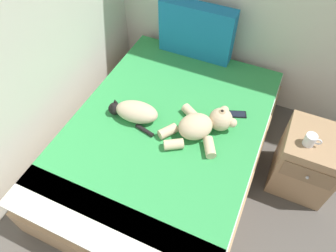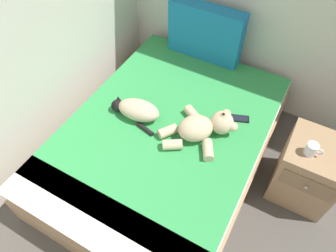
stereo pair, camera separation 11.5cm
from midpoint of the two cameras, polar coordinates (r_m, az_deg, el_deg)
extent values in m
cube|color=#9E7A56|center=(2.66, -1.67, -4.64)|extent=(1.49, 2.08, 0.30)
cube|color=white|center=(2.47, -1.79, -1.53)|extent=(1.45, 2.02, 0.17)
cube|color=green|center=(2.43, -1.21, 0.88)|extent=(1.43, 1.87, 0.02)
cube|color=silver|center=(2.04, -12.99, -17.81)|extent=(1.43, 0.33, 0.02)
cube|color=#1972AD|center=(2.90, 4.12, 17.15)|extent=(0.68, 0.15, 0.50)
ellipsoid|color=#C6B293|center=(2.40, -7.19, 2.58)|extent=(0.36, 0.23, 0.15)
sphere|color=black|center=(2.48, -11.19, 3.13)|extent=(0.10, 0.10, 0.10)
cone|color=black|center=(2.43, -11.66, 3.59)|extent=(0.04, 0.04, 0.04)
cone|color=black|center=(2.46, -11.13, 4.49)|extent=(0.04, 0.04, 0.04)
cylinder|color=black|center=(2.35, -5.74, -0.85)|extent=(0.16, 0.07, 0.03)
ellipsoid|color=black|center=(2.49, -8.74, 2.85)|extent=(0.11, 0.07, 0.04)
ellipsoid|color=beige|center=(2.27, 3.67, -0.13)|extent=(0.34, 0.33, 0.18)
sphere|color=beige|center=(2.34, 8.36, 1.19)|extent=(0.18, 0.18, 0.18)
sphere|color=tan|center=(2.29, 8.53, 2.17)|extent=(0.07, 0.07, 0.07)
sphere|color=black|center=(2.27, 8.62, 2.67)|extent=(0.02, 0.02, 0.02)
sphere|color=beige|center=(2.39, 9.06, 2.85)|extent=(0.07, 0.07, 0.07)
sphere|color=beige|center=(2.32, 10.46, 0.53)|extent=(0.07, 0.07, 0.07)
cylinder|color=beige|center=(2.42, 2.91, 2.39)|extent=(0.17, 0.14, 0.08)
cylinder|color=beige|center=(2.30, -1.47, -1.03)|extent=(0.14, 0.16, 0.08)
cylinder|color=beige|center=(2.23, 6.24, -4.00)|extent=(0.14, 0.17, 0.08)
cylinder|color=beige|center=(2.23, -0.42, -3.46)|extent=(0.16, 0.14, 0.08)
cube|color=black|center=(2.51, 11.39, 2.11)|extent=(0.16, 0.12, 0.01)
cube|color=black|center=(2.50, 11.41, 2.19)|extent=(0.14, 0.10, 0.00)
cube|color=#9E7A56|center=(2.65, 23.13, -6.06)|extent=(0.43, 0.44, 0.58)
cube|color=#866849|center=(2.41, 23.24, -8.52)|extent=(0.37, 0.01, 0.16)
sphere|color=#B2B2B7|center=(2.40, 23.18, -8.83)|extent=(0.02, 0.02, 0.02)
cylinder|color=silver|center=(2.33, 23.58, -2.40)|extent=(0.08, 0.08, 0.09)
torus|color=silver|center=(2.34, 24.82, -2.73)|extent=(0.06, 0.01, 0.06)
camera|label=1|loc=(0.06, -91.46, -1.78)|focal=32.84mm
camera|label=2|loc=(0.06, 88.54, 1.78)|focal=32.84mm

